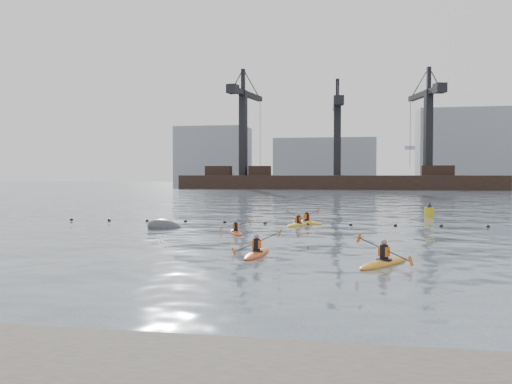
% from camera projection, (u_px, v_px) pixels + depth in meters
% --- Properties ---
extents(ground, '(400.00, 400.00, 0.00)m').
position_uv_depth(ground, '(206.00, 294.00, 16.07)').
color(ground, '#3A4A55').
rests_on(ground, ground).
extents(float_line, '(33.24, 0.73, 0.24)m').
position_uv_depth(float_line, '(286.00, 223.00, 38.30)').
color(float_line, black).
rests_on(float_line, ground).
extents(barge_pier, '(72.00, 19.30, 29.50)m').
position_uv_depth(barge_pier, '(336.00, 181.00, 124.13)').
color(barge_pier, black).
rests_on(barge_pier, ground).
extents(skyline, '(141.00, 28.00, 22.00)m').
position_uv_depth(skyline, '(349.00, 154.00, 163.00)').
color(skyline, gray).
rests_on(skyline, ground).
extents(kayaker_0, '(2.30, 3.34, 1.30)m').
position_uv_depth(kayaker_0, '(257.00, 253.00, 23.68)').
color(kayaker_0, '#DC4914').
rests_on(kayaker_0, ground).
extents(kayaker_1, '(2.42, 3.40, 1.28)m').
position_uv_depth(kayaker_1, '(384.00, 262.00, 21.25)').
color(kayaker_1, orange).
rests_on(kayaker_1, ground).
extents(kayaker_2, '(1.82, 2.85, 0.93)m').
position_uv_depth(kayaker_2, '(236.00, 232.00, 32.25)').
color(kayaker_2, '#D14613').
rests_on(kayaker_2, ground).
extents(kayaker_3, '(1.94, 2.94, 1.19)m').
position_uv_depth(kayaker_3, '(299.00, 224.00, 37.21)').
color(kayaker_3, yellow).
rests_on(kayaker_3, ground).
extents(kayaker_5, '(2.73, 2.82, 1.12)m').
position_uv_depth(kayaker_5, '(307.00, 222.00, 39.02)').
color(kayaker_5, gold).
rests_on(kayaker_5, ground).
extents(mooring_buoy, '(2.85, 2.32, 1.61)m').
position_uv_depth(mooring_buoy, '(165.00, 228.00, 35.28)').
color(mooring_buoy, '#383B3D').
rests_on(mooring_buoy, ground).
extents(nav_buoy, '(0.75, 0.75, 1.36)m').
position_uv_depth(nav_buoy, '(429.00, 212.00, 44.19)').
color(nav_buoy, '#BD8512').
rests_on(nav_buoy, ground).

